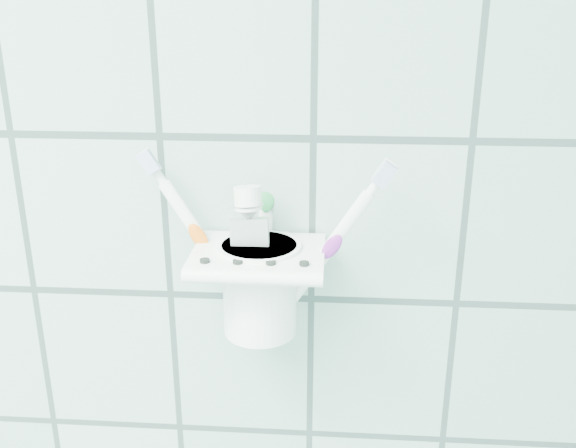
% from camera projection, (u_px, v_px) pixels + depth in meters
% --- Properties ---
extents(holder_bracket, '(0.12, 0.10, 0.04)m').
position_uv_depth(holder_bracket, '(259.00, 258.00, 0.57)').
color(holder_bracket, white).
rests_on(holder_bracket, wall_back).
extents(cup, '(0.08, 0.08, 0.09)m').
position_uv_depth(cup, '(260.00, 284.00, 0.59)').
color(cup, white).
rests_on(cup, holder_bracket).
extents(toothbrush_pink, '(0.09, 0.03, 0.18)m').
position_uv_depth(toothbrush_pink, '(252.00, 226.00, 0.57)').
color(toothbrush_pink, white).
rests_on(toothbrush_pink, cup).
extents(toothbrush_blue, '(0.02, 0.07, 0.22)m').
position_uv_depth(toothbrush_blue, '(258.00, 204.00, 0.58)').
color(toothbrush_blue, white).
rests_on(toothbrush_blue, cup).
extents(toothbrush_orange, '(0.09, 0.02, 0.18)m').
position_uv_depth(toothbrush_orange, '(276.00, 227.00, 0.57)').
color(toothbrush_orange, white).
rests_on(toothbrush_orange, cup).
extents(toothpaste_tube, '(0.04, 0.03, 0.13)m').
position_uv_depth(toothpaste_tube, '(254.00, 251.00, 0.57)').
color(toothpaste_tube, silver).
rests_on(toothpaste_tube, cup).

